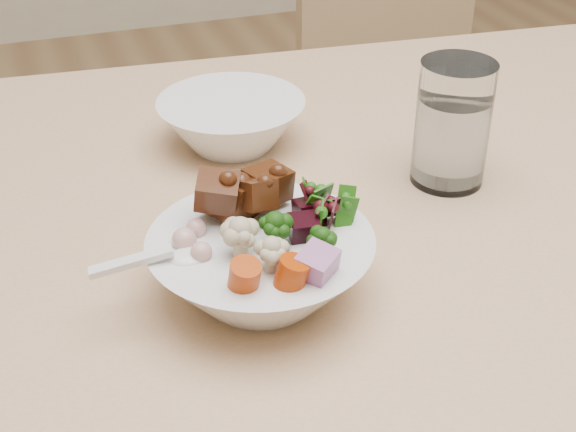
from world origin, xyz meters
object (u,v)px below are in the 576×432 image
Objects in this scene: food_bowl at (262,261)px; side_bowl at (232,123)px; dining_table at (497,296)px; water_glass at (452,128)px; chair_far at (404,162)px.

food_bowl reaches higher than side_bowl.
dining_table is 14.24× the size of water_glass.
side_bowl is (-0.20, 0.25, 0.11)m from dining_table.
water_glass reaches higher than food_bowl.
chair_far is at bearing 45.07° from side_bowl.
dining_table is 0.28m from food_bowl.
chair_far is at bearing 73.78° from dining_table.
chair_far is 6.38× the size of water_glass.
chair_far is at bearing 54.60° from food_bowl.
food_bowl is at bearing -128.75° from chair_far.
dining_table is 0.18m from water_glass.
chair_far is 4.40× the size of food_bowl.
chair_far is 0.82m from water_glass.
water_glass reaches higher than chair_far.
dining_table is 9.83× the size of food_bowl.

